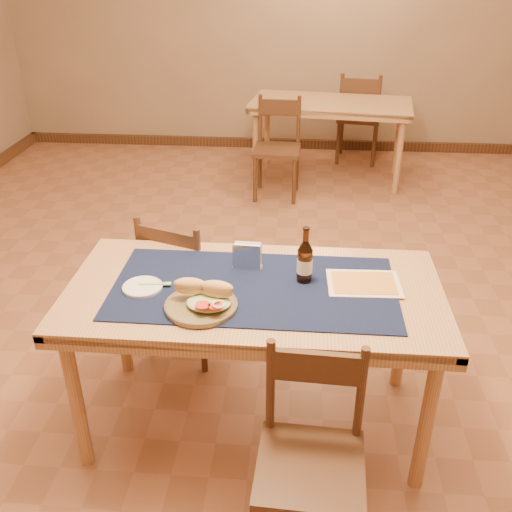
# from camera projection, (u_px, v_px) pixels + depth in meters

# --- Properties ---
(room) EXTENTS (6.04, 7.04, 2.84)m
(room) POSITION_uv_depth(u_px,v_px,m) (268.00, 91.00, 2.81)
(room) COLOR #925C40
(room) RESTS_ON ground
(main_table) EXTENTS (1.60, 0.80, 0.75)m
(main_table) POSITION_uv_depth(u_px,v_px,m) (254.00, 304.00, 2.46)
(main_table) COLOR tan
(main_table) RESTS_ON ground
(placemat) EXTENTS (1.20, 0.60, 0.01)m
(placemat) POSITION_uv_depth(u_px,v_px,m) (254.00, 287.00, 2.42)
(placemat) COLOR #101A3B
(placemat) RESTS_ON main_table
(baseboard) EXTENTS (6.00, 7.00, 0.10)m
(baseboard) POSITION_uv_depth(u_px,v_px,m) (266.00, 317.00, 3.46)
(baseboard) COLOR #4A2C1A
(baseboard) RESTS_ON ground
(back_table) EXTENTS (1.56, 0.91, 0.75)m
(back_table) POSITION_uv_depth(u_px,v_px,m) (331.00, 110.00, 5.37)
(back_table) COLOR tan
(back_table) RESTS_ON ground
(chair_main_far) EXTENTS (0.51, 0.51, 0.86)m
(chair_main_far) POSITION_uv_depth(u_px,v_px,m) (186.00, 282.00, 3.05)
(chair_main_far) COLOR #4A2C1A
(chair_main_far) RESTS_ON ground
(chair_main_near) EXTENTS (0.40, 0.40, 0.82)m
(chair_main_near) POSITION_uv_depth(u_px,v_px,m) (311.00, 456.00, 2.03)
(chair_main_near) COLOR #4A2C1A
(chair_main_near) RESTS_ON ground
(chair_back_near) EXTENTS (0.42, 0.42, 0.87)m
(chair_back_near) POSITION_uv_depth(u_px,v_px,m) (277.00, 146.00, 5.09)
(chair_back_near) COLOR #4A2C1A
(chair_back_near) RESTS_ON ground
(chair_back_far) EXTENTS (0.49, 0.49, 0.93)m
(chair_back_far) POSITION_uv_depth(u_px,v_px,m) (359.00, 116.00, 5.88)
(chair_back_far) COLOR #4A2C1A
(chair_back_far) RESTS_ON ground
(sandwich_plate) EXTENTS (0.29, 0.29, 0.11)m
(sandwich_plate) POSITION_uv_depth(u_px,v_px,m) (203.00, 301.00, 2.27)
(sandwich_plate) COLOR brown
(sandwich_plate) RESTS_ON placemat
(side_plate) EXTENTS (0.17, 0.17, 0.01)m
(side_plate) POSITION_uv_depth(u_px,v_px,m) (142.00, 287.00, 2.40)
(side_plate) COLOR silver
(side_plate) RESTS_ON placemat
(fork) EXTENTS (0.14, 0.03, 0.00)m
(fork) POSITION_uv_depth(u_px,v_px,m) (158.00, 284.00, 2.41)
(fork) COLOR #81C96E
(fork) RESTS_ON side_plate
(beer_bottle) EXTENTS (0.07, 0.07, 0.25)m
(beer_bottle) POSITION_uv_depth(u_px,v_px,m) (305.00, 261.00, 2.42)
(beer_bottle) COLOR #4B250D
(beer_bottle) RESTS_ON placemat
(napkin_holder) EXTENTS (0.14, 0.06, 0.12)m
(napkin_holder) POSITION_uv_depth(u_px,v_px,m) (247.00, 256.00, 2.54)
(napkin_holder) COLOR silver
(napkin_holder) RESTS_ON placemat
(menu_card) EXTENTS (0.32, 0.24, 0.01)m
(menu_card) POSITION_uv_depth(u_px,v_px,m) (364.00, 283.00, 2.44)
(menu_card) COLOR beige
(menu_card) RESTS_ON placemat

